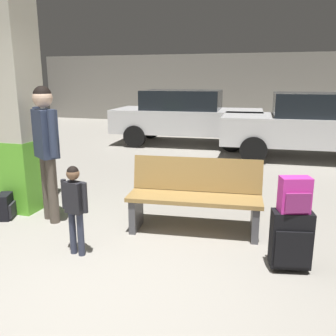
% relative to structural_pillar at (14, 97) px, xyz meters
% --- Properties ---
extents(ground_plane, '(18.00, 18.00, 0.10)m').
position_rel_structural_pillar_xyz_m(ground_plane, '(2.05, 2.30, -1.63)').
color(ground_plane, gray).
extents(garage_back_wall, '(18.00, 0.12, 2.80)m').
position_rel_structural_pillar_xyz_m(garage_back_wall, '(2.05, 11.16, -0.18)').
color(garage_back_wall, gray).
rests_on(garage_back_wall, ground_plane).
extents(structural_pillar, '(0.57, 0.57, 3.19)m').
position_rel_structural_pillar_xyz_m(structural_pillar, '(0.00, 0.00, 0.00)').
color(structural_pillar, '#66C633').
rests_on(structural_pillar, ground_plane).
extents(bench, '(1.64, 0.68, 0.89)m').
position_rel_structural_pillar_xyz_m(bench, '(2.55, -0.10, -1.14)').
color(bench, '#9E7A42').
rests_on(bench, ground_plane).
extents(suitcase, '(0.41, 0.29, 0.60)m').
position_rel_structural_pillar_xyz_m(suitcase, '(3.65, -0.78, -1.26)').
color(suitcase, black).
rests_on(suitcase, ground_plane).
extents(backpack_bright, '(0.31, 0.26, 0.34)m').
position_rel_structural_pillar_xyz_m(backpack_bright, '(3.65, -0.78, -0.81)').
color(backpack_bright, '#D833A5').
rests_on(backpack_bright, suitcase).
extents(child, '(0.33, 0.22, 0.97)m').
position_rel_structural_pillar_xyz_m(child, '(1.49, -1.07, -0.98)').
color(child, '#33384C').
rests_on(child, ground_plane).
extents(adult, '(0.51, 0.39, 1.75)m').
position_rel_structural_pillar_xyz_m(adult, '(0.66, -0.30, -0.50)').
color(adult, brown).
rests_on(adult, ground_plane).
extents(backpack_dark_floor, '(0.27, 0.32, 0.34)m').
position_rel_structural_pillar_xyz_m(backpack_dark_floor, '(0.04, -0.42, -1.42)').
color(backpack_dark_floor, black).
rests_on(backpack_dark_floor, ground_plane).
extents(parked_car_near, '(4.17, 1.94, 1.51)m').
position_rel_structural_pillar_xyz_m(parked_car_near, '(4.32, 4.71, -0.78)').
color(parked_car_near, silver).
rests_on(parked_car_near, ground_plane).
extents(parked_car_far, '(4.19, 1.98, 1.51)m').
position_rel_structural_pillar_xyz_m(parked_car_far, '(1.02, 5.79, -0.78)').
color(parked_car_far, silver).
rests_on(parked_car_far, ground_plane).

